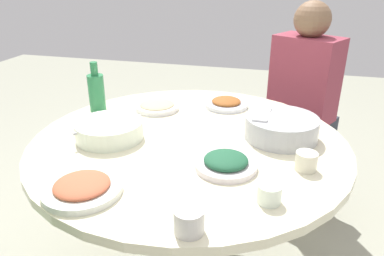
# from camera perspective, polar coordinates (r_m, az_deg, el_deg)

# --- Properties ---
(round_dining_table) EXTENTS (1.22, 1.22, 0.75)m
(round_dining_table) POSITION_cam_1_polar(r_m,az_deg,el_deg) (1.48, -0.49, -5.79)
(round_dining_table) COLOR #99999E
(round_dining_table) RESTS_ON ground
(rice_bowl) EXTENTS (0.28, 0.28, 0.10)m
(rice_bowl) POSITION_cam_1_polar(r_m,az_deg,el_deg) (1.45, 13.74, 0.15)
(rice_bowl) COLOR #B2B5BA
(rice_bowl) RESTS_ON round_dining_table
(soup_bowl) EXTENTS (0.26, 0.26, 0.07)m
(soup_bowl) POSITION_cam_1_polar(r_m,az_deg,el_deg) (1.45, -12.77, -0.38)
(soup_bowl) COLOR white
(soup_bowl) RESTS_ON round_dining_table
(dish_tofu_braise) EXTENTS (0.24, 0.24, 0.04)m
(dish_tofu_braise) POSITION_cam_1_polar(r_m,az_deg,el_deg) (1.14, -16.76, -8.86)
(dish_tofu_braise) COLOR silver
(dish_tofu_braise) RESTS_ON round_dining_table
(dish_greens) EXTENTS (0.21, 0.21, 0.05)m
(dish_greens) POSITION_cam_1_polar(r_m,az_deg,el_deg) (1.22, 5.31, -5.41)
(dish_greens) COLOR silver
(dish_greens) RESTS_ON round_dining_table
(dish_noodles) EXTENTS (0.20, 0.20, 0.04)m
(dish_noodles) POSITION_cam_1_polar(r_m,az_deg,el_deg) (1.72, -5.46, 3.43)
(dish_noodles) COLOR white
(dish_noodles) RESTS_ON round_dining_table
(dish_stirfry) EXTENTS (0.21, 0.21, 0.04)m
(dish_stirfry) POSITION_cam_1_polar(r_m,az_deg,el_deg) (1.76, 5.37, 3.89)
(dish_stirfry) COLOR silver
(dish_stirfry) RESTS_ON round_dining_table
(green_bottle) EXTENTS (0.07, 0.07, 0.23)m
(green_bottle) POSITION_cam_1_polar(r_m,az_deg,el_deg) (1.73, -14.68, 5.52)
(green_bottle) COLOR #2C834C
(green_bottle) RESTS_ON round_dining_table
(tea_cup_near) EXTENTS (0.07, 0.07, 0.06)m
(tea_cup_near) POSITION_cam_1_polar(r_m,az_deg,el_deg) (1.25, 17.39, -4.98)
(tea_cup_near) COLOR beige
(tea_cup_near) RESTS_ON round_dining_table
(tea_cup_far) EXTENTS (0.08, 0.08, 0.07)m
(tea_cup_far) POSITION_cam_1_polar(r_m,az_deg,el_deg) (0.94, -0.47, -14.29)
(tea_cup_far) COLOR silver
(tea_cup_far) RESTS_ON round_dining_table
(tea_cup_side) EXTENTS (0.07, 0.07, 0.06)m
(tea_cup_side) POSITION_cam_1_polar(r_m,az_deg,el_deg) (1.07, 11.97, -9.99)
(tea_cup_side) COLOR white
(tea_cup_side) RESTS_ON round_dining_table
(stool_for_diner_left) EXTENTS (0.36, 0.36, 0.45)m
(stool_for_diner_left) POSITION_cam_1_polar(r_m,az_deg,el_deg) (2.33, 15.49, -6.31)
(stool_for_diner_left) COLOR brown
(stool_for_diner_left) RESTS_ON ground
(diner_left) EXTENTS (0.45, 0.45, 0.76)m
(diner_left) POSITION_cam_1_polar(r_m,az_deg,el_deg) (2.12, 17.09, 6.53)
(diner_left) COLOR #2D333D
(diner_left) RESTS_ON stool_for_diner_left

